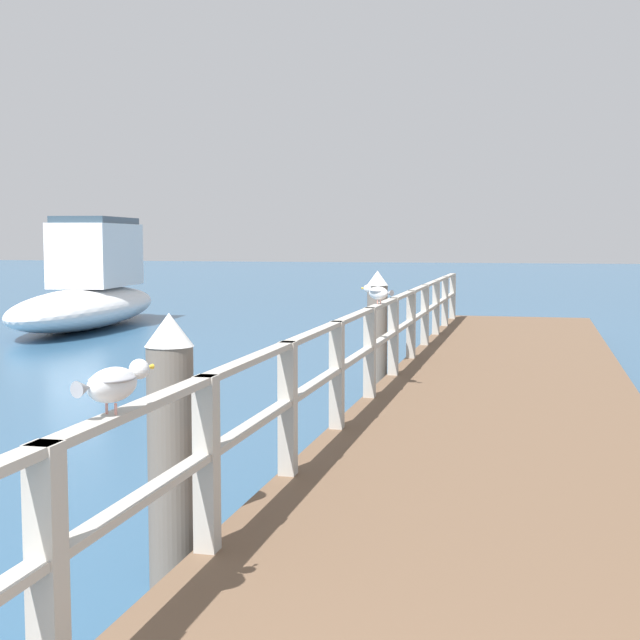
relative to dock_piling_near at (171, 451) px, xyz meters
name	(u,v)px	position (x,y,z in m)	size (l,w,h in m)	color
pier_deck	(503,407)	(1.78, 5.41, -0.65)	(2.96, 19.88, 0.41)	brown
pier_railing	(382,334)	(0.38, 5.41, 0.16)	(0.12, 18.40, 0.98)	#B2ADA3
dock_piling_near	(171,451)	(0.00, 0.00, 0.00)	(0.29, 0.29, 1.68)	#6B6056
dock_piling_far	(377,331)	(0.00, 7.25, 0.00)	(0.29, 0.29, 1.68)	#6B6056
seagull_foreground	(114,382)	(0.38, -1.50, 0.67)	(0.23, 0.47, 0.21)	white
seagull_background	(378,292)	(0.37, 5.12, 0.67)	(0.42, 0.31, 0.21)	white
boat_2	(90,290)	(-8.34, 14.88, 0.03)	(3.09, 7.72, 2.65)	white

